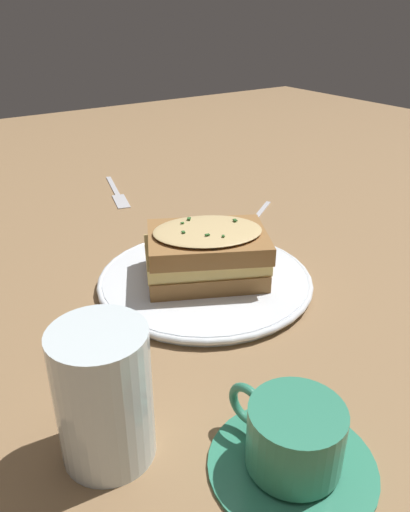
{
  "coord_description": "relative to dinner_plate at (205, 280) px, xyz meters",
  "views": [
    {
      "loc": [
        0.33,
        0.43,
        0.32
      ],
      "look_at": [
        0.02,
        -0.02,
        0.04
      ],
      "focal_mm": 35.0,
      "sensor_mm": 36.0,
      "label": 1
    }
  ],
  "objects": [
    {
      "name": "ground_plane",
      "position": [
        -0.02,
        0.02,
        -0.01
      ],
      "size": [
        2.4,
        2.4,
        0.0
      ],
      "primitive_type": "plane",
      "color": "olive"
    },
    {
      "name": "dinner_plate",
      "position": [
        0.0,
        0.0,
        0.0
      ],
      "size": [
        0.27,
        0.27,
        0.01
      ],
      "color": "white",
      "rests_on": "ground_plane"
    },
    {
      "name": "sandwich",
      "position": [
        -0.0,
        0.0,
        0.04
      ],
      "size": [
        0.17,
        0.16,
        0.07
      ],
      "rotation": [
        0.0,
        0.0,
        5.83
      ],
      "color": "olive",
      "rests_on": "dinner_plate"
    },
    {
      "name": "teacup_with_saucer",
      "position": [
        0.1,
        0.26,
        0.02
      ],
      "size": [
        0.13,
        0.13,
        0.06
      ],
      "rotation": [
        0.0,
        0.0,
        4.9
      ],
      "color": "#338466",
      "rests_on": "ground_plane"
    },
    {
      "name": "water_glass",
      "position": [
        0.21,
        0.17,
        0.05
      ],
      "size": [
        0.07,
        0.07,
        0.11
      ],
      "primitive_type": "cylinder",
      "color": "silver",
      "rests_on": "ground_plane"
    },
    {
      "name": "fork",
      "position": [
        -0.05,
        -0.36,
        -0.01
      ],
      "size": [
        0.06,
        0.18,
        0.0
      ],
      "rotation": [
        0.0,
        0.0,
        6.01
      ],
      "color": "silver",
      "rests_on": "ground_plane"
    },
    {
      "name": "spoon",
      "position": [
        -0.16,
        -0.11,
        -0.0
      ],
      "size": [
        0.15,
        0.11,
        0.01
      ],
      "rotation": [
        0.0,
        0.0,
        5.3
      ],
      "color": "silver",
      "rests_on": "ground_plane"
    }
  ]
}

